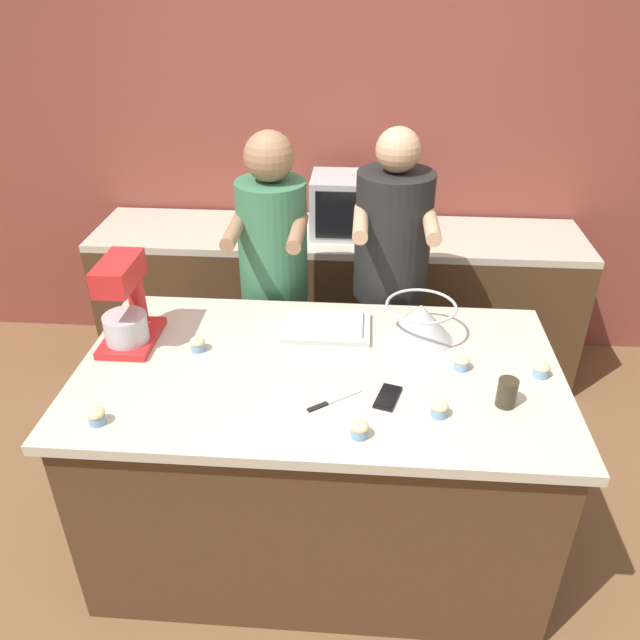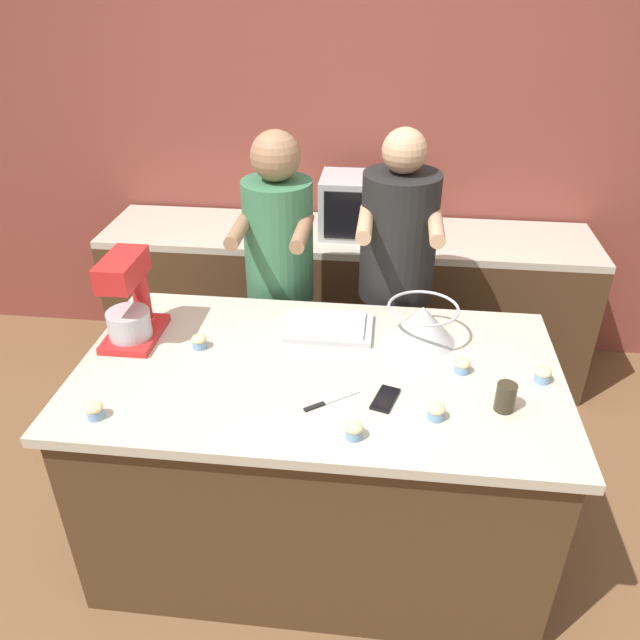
{
  "view_description": "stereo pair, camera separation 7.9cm",
  "coord_description": "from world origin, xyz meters",
  "views": [
    {
      "loc": [
        0.15,
        -1.94,
        2.28
      ],
      "look_at": [
        0.0,
        0.05,
        1.1
      ],
      "focal_mm": 35.0,
      "sensor_mm": 36.0,
      "label": 1
    },
    {
      "loc": [
        0.23,
        -1.93,
        2.28
      ],
      "look_at": [
        0.0,
        0.05,
        1.1
      ],
      "focal_mm": 35.0,
      "sensor_mm": 36.0,
      "label": 2
    }
  ],
  "objects": [
    {
      "name": "ground_plane",
      "position": [
        0.0,
        0.0,
        0.0
      ],
      "size": [
        16.0,
        16.0,
        0.0
      ],
      "primitive_type": "plane",
      "color": "brown"
    },
    {
      "name": "back_counter",
      "position": [
        0.0,
        1.39,
        0.45
      ],
      "size": [
        2.8,
        0.6,
        0.9
      ],
      "color": "#4C331E",
      "rests_on": "ground_plane"
    },
    {
      "name": "cupcake_2",
      "position": [
        -0.49,
        0.08,
        0.95
      ],
      "size": [
        0.06,
        0.06,
        0.06
      ],
      "color": "#759EC6",
      "rests_on": "island_counter"
    },
    {
      "name": "island_counter",
      "position": [
        0.0,
        0.0,
        0.46
      ],
      "size": [
        1.83,
        1.02,
        0.92
      ],
      "color": "#4C331E",
      "rests_on": "ground_plane"
    },
    {
      "name": "back_wall",
      "position": [
        0.0,
        1.74,
        1.35
      ],
      "size": [
        10.0,
        0.06,
        2.7
      ],
      "color": "brown",
      "rests_on": "ground_plane"
    },
    {
      "name": "drinking_glass",
      "position": [
        0.66,
        -0.18,
        0.97
      ],
      "size": [
        0.07,
        0.07,
        0.1
      ],
      "color": "#332D1E",
      "rests_on": "island_counter"
    },
    {
      "name": "mixing_bowl",
      "position": [
        0.39,
        0.24,
        1.0
      ],
      "size": [
        0.29,
        0.29,
        0.16
      ],
      "color": "#BCBCC1",
      "rests_on": "island_counter"
    },
    {
      "name": "cell_phone",
      "position": [
        0.26,
        -0.17,
        0.92
      ],
      "size": [
        0.11,
        0.16,
        0.01
      ],
      "color": "black",
      "rests_on": "island_counter"
    },
    {
      "name": "cupcake_5",
      "position": [
        0.54,
        0.03,
        0.95
      ],
      "size": [
        0.06,
        0.06,
        0.06
      ],
      "color": "#759EC6",
      "rests_on": "island_counter"
    },
    {
      "name": "cupcake_0",
      "position": [
        0.16,
        -0.38,
        0.95
      ],
      "size": [
        0.06,
        0.06,
        0.06
      ],
      "color": "#759EC6",
      "rests_on": "island_counter"
    },
    {
      "name": "cupcake_3",
      "position": [
        0.83,
        0.01,
        0.95
      ],
      "size": [
        0.06,
        0.06,
        0.06
      ],
      "color": "#759EC6",
      "rests_on": "island_counter"
    },
    {
      "name": "person_left",
      "position": [
        -0.27,
        0.72,
        0.86
      ],
      "size": [
        0.34,
        0.5,
        1.63
      ],
      "color": "#33384C",
      "rests_on": "ground_plane"
    },
    {
      "name": "baking_tray",
      "position": [
        0.01,
        0.28,
        0.94
      ],
      "size": [
        0.36,
        0.25,
        0.04
      ],
      "color": "#BCBCC1",
      "rests_on": "island_counter"
    },
    {
      "name": "knife",
      "position": [
        0.06,
        -0.21,
        0.92
      ],
      "size": [
        0.19,
        0.14,
        0.01
      ],
      "color": "#BCBCC1",
      "rests_on": "island_counter"
    },
    {
      "name": "cupcake_1",
      "position": [
        -0.72,
        -0.38,
        0.95
      ],
      "size": [
        0.06,
        0.06,
        0.06
      ],
      "color": "#759EC6",
      "rests_on": "island_counter"
    },
    {
      "name": "cupcake_4",
      "position": [
        0.43,
        -0.25,
        0.95
      ],
      "size": [
        0.06,
        0.06,
        0.06
      ],
      "color": "#759EC6",
      "rests_on": "island_counter"
    },
    {
      "name": "person_right",
      "position": [
        0.28,
        0.72,
        0.86
      ],
      "size": [
        0.36,
        0.51,
        1.65
      ],
      "color": "#232328",
      "rests_on": "ground_plane"
    },
    {
      "name": "microwave_oven",
      "position": [
        0.1,
        1.38,
        1.06
      ],
      "size": [
        0.49,
        0.33,
        0.33
      ],
      "color": "#B7B7BC",
      "rests_on": "back_counter"
    },
    {
      "name": "stand_mixer",
      "position": [
        -0.77,
        0.13,
        1.08
      ],
      "size": [
        0.2,
        0.3,
        0.36
      ],
      "color": "red",
      "rests_on": "island_counter"
    }
  ]
}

